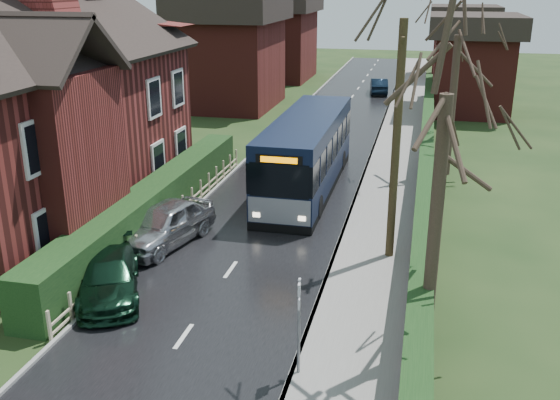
% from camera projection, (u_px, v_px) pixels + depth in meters
% --- Properties ---
extents(ground, '(140.00, 140.00, 0.00)m').
position_uv_depth(ground, '(210.00, 300.00, 17.78)').
color(ground, '#31441D').
rests_on(ground, ground).
extents(road, '(6.00, 100.00, 0.02)m').
position_uv_depth(road, '(286.00, 191.00, 26.96)').
color(road, black).
rests_on(road, ground).
extents(pavement, '(2.50, 100.00, 0.14)m').
position_uv_depth(pavement, '(385.00, 197.00, 26.03)').
color(pavement, slate).
rests_on(pavement, ground).
extents(kerb_right, '(0.12, 100.00, 0.14)m').
position_uv_depth(kerb_right, '(356.00, 195.00, 26.28)').
color(kerb_right, gray).
rests_on(kerb_right, ground).
extents(kerb_left, '(0.12, 100.00, 0.10)m').
position_uv_depth(kerb_left, '(219.00, 185.00, 27.60)').
color(kerb_left, gray).
rests_on(kerb_left, ground).
extents(front_hedge, '(1.20, 16.00, 1.60)m').
position_uv_depth(front_hedge, '(153.00, 205.00, 22.94)').
color(front_hedge, black).
rests_on(front_hedge, ground).
extents(picket_fence, '(0.10, 16.00, 0.90)m').
position_uv_depth(picket_fence, '(173.00, 216.00, 22.89)').
color(picket_fence, tan).
rests_on(picket_fence, ground).
extents(right_wall_hedge, '(0.60, 50.00, 1.80)m').
position_uv_depth(right_wall_hedge, '(425.00, 178.00, 25.38)').
color(right_wall_hedge, maroon).
rests_on(right_wall_hedge, ground).
extents(brick_house, '(9.30, 14.60, 10.30)m').
position_uv_depth(brick_house, '(20.00, 104.00, 22.58)').
color(brick_house, maroon).
rests_on(brick_house, ground).
extents(bus, '(2.43, 10.53, 3.19)m').
position_uv_depth(bus, '(307.00, 154.00, 26.69)').
color(bus, black).
rests_on(bus, ground).
extents(car_silver, '(2.74, 4.61, 1.47)m').
position_uv_depth(car_silver, '(165.00, 224.00, 21.33)').
color(car_silver, '#B7B8BC').
rests_on(car_silver, ground).
extents(car_green, '(3.28, 4.42, 1.19)m').
position_uv_depth(car_green, '(109.00, 276.00, 17.87)').
color(car_green, black).
rests_on(car_green, ground).
extents(car_distant, '(1.76, 3.88, 1.23)m').
position_uv_depth(car_distant, '(379.00, 86.00, 50.05)').
color(car_distant, black).
rests_on(car_distant, ground).
extents(bus_stop_sign, '(0.11, 0.38, 2.48)m').
position_uv_depth(bus_stop_sign, '(299.00, 314.00, 13.79)').
color(bus_stop_sign, slate).
rests_on(bus_stop_sign, ground).
extents(telegraph_pole, '(0.26, 0.98, 7.60)m').
position_uv_depth(telegraph_pole, '(396.00, 145.00, 19.14)').
color(telegraph_pole, '#2F2615').
rests_on(telegraph_pole, ground).
extents(tree_right_near, '(4.21, 4.21, 9.08)m').
position_uv_depth(tree_right_near, '(449.00, 73.00, 12.99)').
color(tree_right_near, '#34281E').
rests_on(tree_right_near, ground).
extents(tree_right_far, '(4.71, 4.71, 9.09)m').
position_uv_depth(tree_right_far, '(459.00, 25.00, 27.11)').
color(tree_right_far, '#372921').
rests_on(tree_right_far, ground).
extents(tree_house_side, '(4.44, 4.44, 10.09)m').
position_uv_depth(tree_house_side, '(12.00, 7.00, 27.08)').
color(tree_house_side, '#352B1F').
rests_on(tree_house_side, ground).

